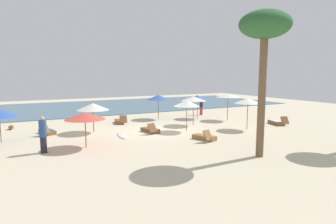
% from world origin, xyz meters
% --- Properties ---
extents(ground_plane, '(60.00, 60.00, 0.00)m').
position_xyz_m(ground_plane, '(0.00, 0.00, 0.00)').
color(ground_plane, beige).
extents(ocean_water, '(48.00, 16.00, 0.06)m').
position_xyz_m(ocean_water, '(0.00, 17.00, 0.03)').
color(ocean_water, '#476B7F').
rests_on(ocean_water, ground_plane).
extents(umbrella_0, '(2.22, 2.22, 1.96)m').
position_xyz_m(umbrella_0, '(-5.14, -2.17, 1.76)').
color(umbrella_0, olive).
rests_on(umbrella_0, ground_plane).
extents(umbrella_2, '(1.99, 1.99, 2.27)m').
position_xyz_m(umbrella_2, '(4.03, 1.08, 2.09)').
color(umbrella_2, olive).
rests_on(umbrella_2, ground_plane).
extents(umbrella_3, '(2.22, 2.22, 2.04)m').
position_xyz_m(umbrella_3, '(-3.75, 1.84, 1.80)').
color(umbrella_3, olive).
rests_on(umbrella_3, ground_plane).
extents(umbrella_4, '(1.83, 1.83, 2.21)m').
position_xyz_m(umbrella_4, '(2.27, -0.78, 1.99)').
color(umbrella_4, olive).
rests_on(umbrella_4, ground_plane).
extents(umbrella_5, '(1.96, 1.96, 2.29)m').
position_xyz_m(umbrella_5, '(6.52, -2.36, 2.10)').
color(umbrella_5, brown).
rests_on(umbrella_5, ground_plane).
extents(umbrella_6, '(2.15, 2.15, 2.18)m').
position_xyz_m(umbrella_6, '(2.86, 5.07, 1.96)').
color(umbrella_6, brown).
rests_on(umbrella_6, ground_plane).
extents(umbrella_7, '(2.04, 2.04, 2.33)m').
position_xyz_m(umbrella_7, '(8.01, 1.69, 2.17)').
color(umbrella_7, olive).
rests_on(umbrella_7, ground_plane).
extents(umbrella_8, '(1.89, 1.89, 2.12)m').
position_xyz_m(umbrella_8, '(6.14, 3.67, 1.89)').
color(umbrella_8, olive).
rests_on(umbrella_8, ground_plane).
extents(lounger_0, '(0.90, 1.73, 0.73)m').
position_xyz_m(lounger_0, '(-1.01, 4.42, 0.17)').
color(lounger_0, brown).
rests_on(lounger_0, ground_plane).
extents(lounger_1, '(1.10, 1.78, 0.70)m').
position_xyz_m(lounger_1, '(-6.72, 2.67, 0.18)').
color(lounger_1, olive).
rests_on(lounger_1, ground_plane).
extents(lounger_3, '(0.96, 1.73, 0.74)m').
position_xyz_m(lounger_3, '(-0.28, -0.12, 0.17)').
color(lounger_3, brown).
rests_on(lounger_3, ground_plane).
extents(lounger_4, '(1.09, 1.74, 0.74)m').
position_xyz_m(lounger_4, '(1.75, -3.77, 0.17)').
color(lounger_4, olive).
rests_on(lounger_4, ground_plane).
extents(lounger_6, '(1.00, 1.75, 0.72)m').
position_xyz_m(lounger_6, '(9.98, -2.06, 0.18)').
color(lounger_6, brown).
rests_on(lounger_6, ground_plane).
extents(person_0, '(0.49, 0.49, 1.92)m').
position_xyz_m(person_0, '(-7.32, -2.29, 0.97)').
color(person_0, '#26262D').
rests_on(person_0, ground_plane).
extents(person_1, '(0.42, 0.42, 1.81)m').
position_xyz_m(person_1, '(7.77, 5.42, 0.92)').
color(person_1, '#BF3338').
rests_on(person_1, ground_plane).
extents(palm_2, '(2.43, 2.43, 7.04)m').
position_xyz_m(palm_2, '(2.08, -7.99, 6.06)').
color(palm_2, brown).
rests_on(palm_2, ground_plane).
extents(dog, '(0.49, 0.75, 0.34)m').
position_xyz_m(dog, '(-8.89, 5.66, 0.18)').
color(dog, olive).
rests_on(dog, ground_plane).
extents(surfboard, '(0.82, 2.19, 0.07)m').
position_xyz_m(surfboard, '(-2.41, -0.24, 0.04)').
color(surfboard, silver).
rests_on(surfboard, ground_plane).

